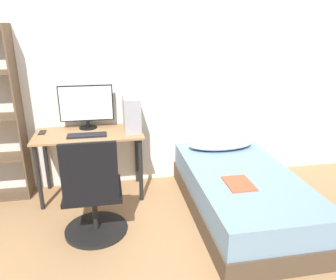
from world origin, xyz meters
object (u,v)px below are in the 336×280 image
monitor (86,105)px  keyboard (87,135)px  bed (241,193)px  pc_tower (131,113)px  office_chair (94,201)px

monitor → keyboard: size_ratio=1.45×
monitor → keyboard: bearing=-90.0°
bed → pc_tower: 1.43m
monitor → keyboard: (-0.00, -0.28, -0.25)m
office_chair → keyboard: office_chair is taller
bed → monitor: monitor is taller
bed → monitor: size_ratio=3.28×
bed → monitor: bearing=150.8°
monitor → bed: bearing=-29.2°
office_chair → pc_tower: 1.10m
bed → office_chair: bearing=-175.2°
office_chair → monitor: bearing=93.4°
office_chair → bed: 1.46m
office_chair → bed: size_ratio=0.51×
monitor → pc_tower: bearing=-14.5°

